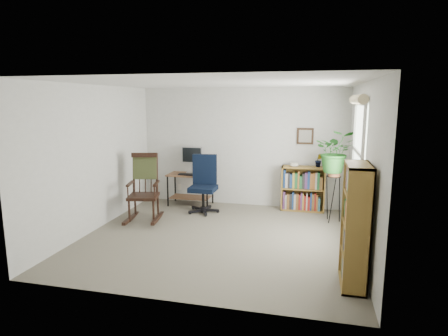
% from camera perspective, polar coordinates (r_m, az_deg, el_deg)
% --- Properties ---
extents(floor, '(4.20, 4.00, 0.00)m').
position_cam_1_polar(floor, '(6.06, -0.89, -10.48)').
color(floor, slate).
rests_on(floor, ground).
extents(ceiling, '(4.20, 4.00, 0.00)m').
position_cam_1_polar(ceiling, '(5.68, -0.95, 12.82)').
color(ceiling, silver).
rests_on(ceiling, ground).
extents(wall_back, '(4.20, 0.00, 2.40)m').
position_cam_1_polar(wall_back, '(7.68, 2.75, 3.15)').
color(wall_back, silver).
rests_on(wall_back, ground).
extents(wall_front, '(4.20, 0.00, 2.40)m').
position_cam_1_polar(wall_front, '(3.88, -8.21, -3.91)').
color(wall_front, silver).
rests_on(wall_front, ground).
extents(wall_left, '(0.00, 4.00, 2.40)m').
position_cam_1_polar(wall_left, '(6.58, -18.94, 1.43)').
color(wall_left, silver).
rests_on(wall_left, ground).
extents(wall_right, '(0.00, 4.00, 2.40)m').
position_cam_1_polar(wall_right, '(5.62, 20.31, -0.07)').
color(wall_right, silver).
rests_on(wall_right, ground).
extents(window, '(0.12, 1.20, 1.50)m').
position_cam_1_polar(window, '(5.88, 19.70, 2.37)').
color(window, white).
rests_on(window, wall_right).
extents(desk, '(0.91, 0.50, 0.66)m').
position_cam_1_polar(desk, '(7.81, -5.12, -3.27)').
color(desk, brown).
rests_on(desk, floor).
extents(monitor, '(0.46, 0.16, 0.56)m').
position_cam_1_polar(monitor, '(7.82, -4.87, 1.30)').
color(monitor, silver).
rests_on(monitor, desk).
extents(keyboard, '(0.40, 0.15, 0.02)m').
position_cam_1_polar(keyboard, '(7.62, -5.45, -0.98)').
color(keyboard, black).
rests_on(keyboard, desk).
extents(office_chair, '(0.69, 0.69, 1.13)m').
position_cam_1_polar(office_chair, '(7.22, -3.21, -2.44)').
color(office_chair, black).
rests_on(office_chair, floor).
extents(rocking_chair, '(0.87, 1.18, 1.23)m').
position_cam_1_polar(rocking_chair, '(6.86, -12.23, -2.88)').
color(rocking_chair, black).
rests_on(rocking_chair, floor).
extents(low_bookshelf, '(0.84, 0.28, 0.88)m').
position_cam_1_polar(low_bookshelf, '(7.51, 11.95, -3.10)').
color(low_bookshelf, olive).
rests_on(low_bookshelf, floor).
extents(tall_bookshelf, '(0.27, 0.63, 1.45)m').
position_cam_1_polar(tall_bookshelf, '(4.60, 19.38, -8.31)').
color(tall_bookshelf, olive).
rests_on(tall_bookshelf, floor).
extents(plant_stand, '(0.30, 0.30, 0.97)m').
position_cam_1_polar(plant_stand, '(6.96, 16.29, -3.99)').
color(plant_stand, black).
rests_on(plant_stand, floor).
extents(spider_plant, '(1.69, 1.88, 1.47)m').
position_cam_1_polar(spider_plant, '(6.78, 16.77, 5.44)').
color(spider_plant, '#256423').
rests_on(spider_plant, plant_stand).
extents(potted_plant_small, '(0.13, 0.24, 0.11)m').
position_cam_1_polar(potted_plant_small, '(7.43, 14.25, 0.56)').
color(potted_plant_small, '#256423').
rests_on(potted_plant_small, low_bookshelf).
extents(framed_picture, '(0.32, 0.04, 0.32)m').
position_cam_1_polar(framed_picture, '(7.50, 12.26, 4.76)').
color(framed_picture, black).
rests_on(framed_picture, wall_back).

